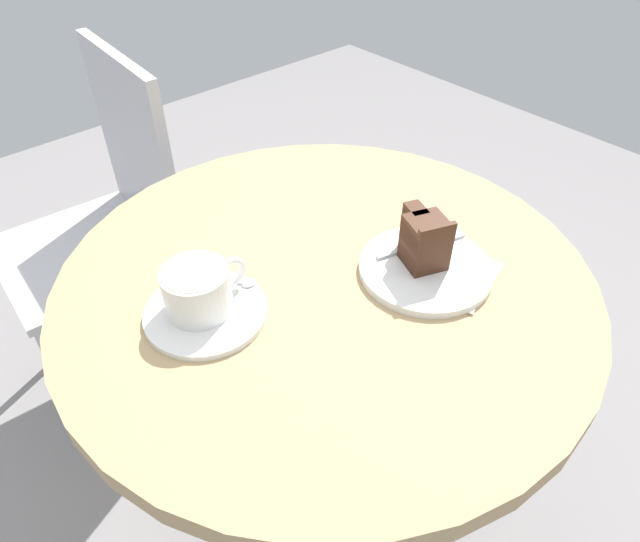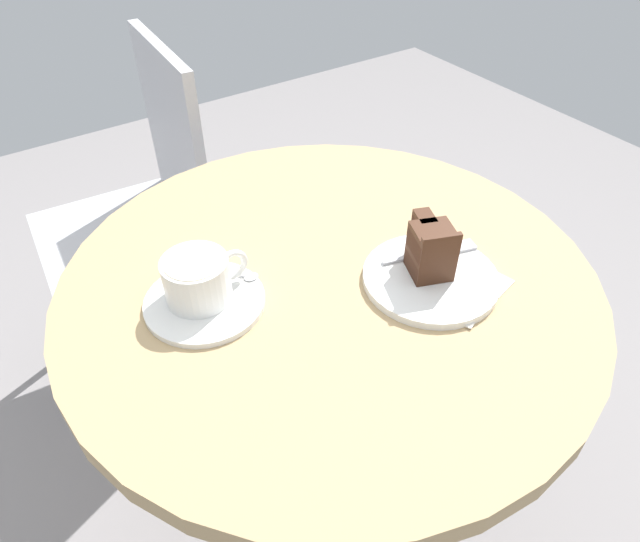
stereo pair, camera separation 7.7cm
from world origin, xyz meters
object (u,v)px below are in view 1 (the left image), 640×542
(cafe_chair, at_px, (112,213))
(fork, at_px, (430,241))
(napkin, at_px, (447,274))
(saucer, at_px, (206,312))
(teaspoon, at_px, (230,282))
(cake_slice, at_px, (424,240))
(coffee_cup, at_px, (198,289))
(cake_plate, at_px, (425,269))

(cafe_chair, bearing_deg, fork, 19.69)
(napkin, bearing_deg, fork, 63.44)
(napkin, bearing_deg, saucer, 151.83)
(napkin, distance_m, cafe_chair, 0.86)
(teaspoon, height_order, napkin, teaspoon)
(cake_slice, height_order, napkin, cake_slice)
(cafe_chair, bearing_deg, coffee_cup, -7.03)
(teaspoon, xyz_separation_m, fork, (0.28, -0.13, 0.00))
(cake_plate, bearing_deg, saucer, 154.31)
(teaspoon, relative_size, cake_slice, 0.84)
(saucer, distance_m, fork, 0.35)
(coffee_cup, bearing_deg, cake_plate, -26.94)
(napkin, bearing_deg, coffee_cup, 150.70)
(cake_slice, xyz_separation_m, cafe_chair, (-0.17, 0.77, -0.28))
(cake_slice, bearing_deg, fork, 22.99)
(cake_plate, height_order, cafe_chair, cafe_chair)
(cake_slice, bearing_deg, coffee_cup, 155.40)
(coffee_cup, xyz_separation_m, fork, (0.34, -0.12, -0.03))
(saucer, xyz_separation_m, coffee_cup, (-0.00, 0.01, 0.04))
(fork, bearing_deg, cafe_chair, 122.22)
(napkin, bearing_deg, teaspoon, 143.34)
(teaspoon, bearing_deg, cafe_chair, 130.54)
(teaspoon, bearing_deg, fork, 21.63)
(cake_slice, distance_m, cafe_chair, 0.84)
(saucer, relative_size, cake_slice, 1.82)
(cake_plate, height_order, fork, fork)
(coffee_cup, distance_m, cafe_chair, 0.70)
(saucer, height_order, napkin, saucer)
(coffee_cup, bearing_deg, napkin, -29.30)
(cake_slice, bearing_deg, cake_plate, -106.02)
(coffee_cup, bearing_deg, saucer, -86.06)
(saucer, bearing_deg, coffee_cup, 93.94)
(saucer, xyz_separation_m, napkin, (0.31, -0.16, -0.00))
(fork, bearing_deg, napkin, -100.16)
(cake_plate, relative_size, cake_slice, 2.13)
(fork, xyz_separation_m, napkin, (-0.03, -0.06, -0.01))
(cafe_chair, bearing_deg, teaspoon, -2.20)
(teaspoon, distance_m, cafe_chair, 0.67)
(saucer, height_order, fork, fork)
(teaspoon, xyz_separation_m, cake_plate, (0.23, -0.16, -0.01))
(saucer, height_order, teaspoon, teaspoon)
(coffee_cup, height_order, fork, coffee_cup)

